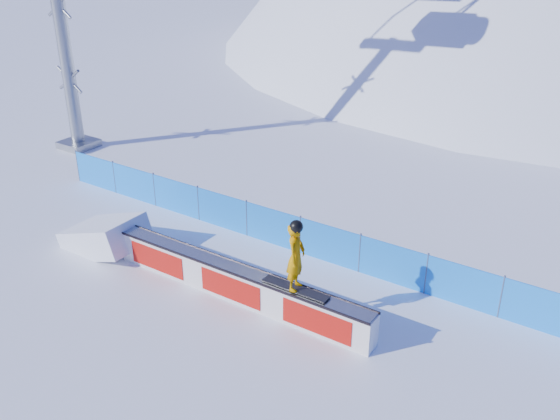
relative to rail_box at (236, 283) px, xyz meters
The scene contains 6 objects.
ground 1.90m from the rail_box, 52.70° to the right, with size 160.00×160.00×0.00m, color white.
snow_hill 44.57m from the rail_box, 88.43° to the left, with size 64.00×64.00×64.00m.
safety_fence 3.24m from the rail_box, 69.87° to the left, with size 22.05×0.05×1.30m.
rail_box is the anchor object (origin of this frame).
snow_ramp 5.09m from the rail_box, behind, with size 2.47×1.64×0.93m, color white, non-canonical shape.
snowboarder 2.35m from the rail_box, ahead, with size 1.83×0.72×1.91m.
Camera 1 is at (7.65, -9.60, 9.51)m, focal length 40.00 mm.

